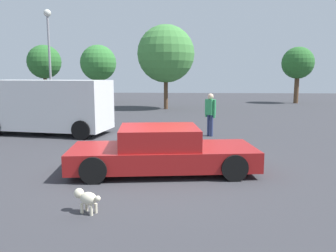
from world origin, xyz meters
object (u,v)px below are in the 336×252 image
at_px(sedan_foreground, 162,151).
at_px(dog, 87,198).
at_px(pedestrian, 210,111).
at_px(light_post_near, 49,44).
at_px(van_white, 48,105).

distance_m(sedan_foreground, dog, 2.95).
relative_size(dog, pedestrian, 0.31).
xyz_separation_m(sedan_foreground, light_post_near, (-7.97, 12.15, 3.82)).
bearing_deg(dog, sedan_foreground, -89.52).
bearing_deg(pedestrian, van_white, -39.75).
bearing_deg(light_post_near, dog, -65.34).
bearing_deg(light_post_near, pedestrian, -35.69).
xyz_separation_m(sedan_foreground, van_white, (-5.30, 5.42, 0.68)).
bearing_deg(light_post_near, sedan_foreground, -56.74).
bearing_deg(van_white, dog, 125.39).
distance_m(dog, pedestrian, 8.50).
bearing_deg(pedestrian, sedan_foreground, 34.93).
relative_size(dog, van_white, 0.10).
distance_m(sedan_foreground, light_post_near, 15.02).
distance_m(pedestrian, light_post_near, 12.17).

